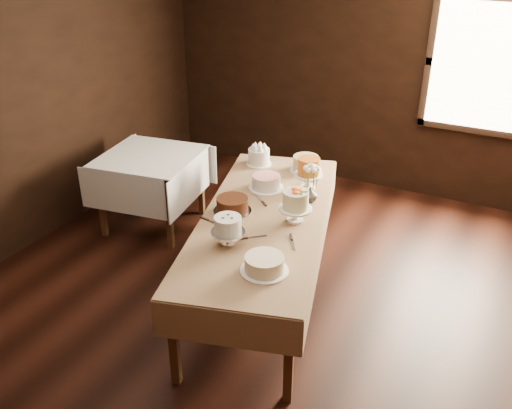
% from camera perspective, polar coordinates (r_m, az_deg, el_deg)
% --- Properties ---
extents(floor, '(5.00, 6.00, 0.01)m').
position_cam_1_polar(floor, '(4.83, -1.10, -11.05)').
color(floor, black).
rests_on(floor, ground).
extents(wall_back, '(5.00, 0.02, 2.80)m').
position_cam_1_polar(wall_back, '(6.77, 11.13, 13.24)').
color(wall_back, black).
rests_on(wall_back, ground).
extents(wall_left, '(0.02, 6.00, 2.80)m').
position_cam_1_polar(wall_left, '(5.66, -24.45, 8.54)').
color(wall_left, black).
rests_on(wall_left, ground).
extents(window, '(1.10, 0.05, 1.30)m').
position_cam_1_polar(window, '(6.44, 22.50, 12.83)').
color(window, '#FFEABF').
rests_on(window, wall_back).
extents(display_table, '(1.63, 2.72, 0.79)m').
position_cam_1_polar(display_table, '(4.66, 0.80, -1.73)').
color(display_table, '#3E2413').
rests_on(display_table, ground).
extents(side_table, '(1.08, 1.08, 0.81)m').
position_cam_1_polar(side_table, '(5.90, -10.78, 4.09)').
color(side_table, '#3E2413').
rests_on(side_table, ground).
extents(cake_meringue, '(0.26, 0.26, 0.16)m').
position_cam_1_polar(cake_meringue, '(5.57, 0.30, 4.88)').
color(cake_meringue, white).
rests_on(cake_meringue, display_table).
extents(cake_speckled, '(0.35, 0.35, 0.15)m').
position_cam_1_polar(cake_speckled, '(5.45, 5.11, 4.17)').
color(cake_speckled, white).
rests_on(cake_speckled, display_table).
extents(cake_lattice, '(0.34, 0.34, 0.12)m').
position_cam_1_polar(cake_lattice, '(5.07, 1.06, 2.22)').
color(cake_lattice, white).
rests_on(cake_lattice, display_table).
extents(cake_caramel, '(0.28, 0.28, 0.30)m').
position_cam_1_polar(cake_caramel, '(5.07, 5.38, 3.03)').
color(cake_caramel, white).
rests_on(cake_caramel, display_table).
extents(cake_chocolate, '(0.34, 0.34, 0.13)m').
position_cam_1_polar(cake_chocolate, '(4.67, -2.44, -0.07)').
color(cake_chocolate, silver).
rests_on(cake_chocolate, display_table).
extents(cake_flowers, '(0.29, 0.29, 0.28)m').
position_cam_1_polar(cake_flowers, '(4.50, 4.05, -0.33)').
color(cake_flowers, white).
rests_on(cake_flowers, display_table).
extents(cake_swirl, '(0.26, 0.26, 0.24)m').
position_cam_1_polar(cake_swirl, '(4.19, -2.88, -2.79)').
color(cake_swirl, silver).
rests_on(cake_swirl, display_table).
extents(cake_cream, '(0.38, 0.38, 0.12)m').
position_cam_1_polar(cake_cream, '(3.90, 0.86, -6.16)').
color(cake_cream, white).
rests_on(cake_cream, display_table).
extents(cake_server_a, '(0.20, 0.18, 0.01)m').
position_cam_1_polar(cake_server_a, '(4.32, 0.14, -3.32)').
color(cake_server_a, silver).
rests_on(cake_server_a, display_table).
extents(cake_server_b, '(0.14, 0.22, 0.01)m').
position_cam_1_polar(cake_server_b, '(4.22, 3.81, -4.18)').
color(cake_server_b, silver).
rests_on(cake_server_b, display_table).
extents(cake_server_c, '(0.19, 0.18, 0.01)m').
position_cam_1_polar(cake_server_c, '(4.91, 0.34, 0.66)').
color(cake_server_c, silver).
rests_on(cake_server_c, display_table).
extents(cake_server_d, '(0.05, 0.24, 0.01)m').
position_cam_1_polar(cake_server_d, '(4.85, 5.12, 0.21)').
color(cake_server_d, silver).
rests_on(cake_server_d, display_table).
extents(cake_server_e, '(0.24, 0.07, 0.01)m').
position_cam_1_polar(cake_server_e, '(4.52, -4.20, -1.93)').
color(cake_server_e, silver).
rests_on(cake_server_e, display_table).
extents(flower_vase, '(0.17, 0.17, 0.13)m').
position_cam_1_polar(flower_vase, '(4.85, 5.56, 1.03)').
color(flower_vase, '#2D2823').
rests_on(flower_vase, display_table).
extents(flower_bouquet, '(0.14, 0.14, 0.20)m').
position_cam_1_polar(flower_bouquet, '(4.77, 5.66, 3.03)').
color(flower_bouquet, white).
rests_on(flower_bouquet, flower_vase).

